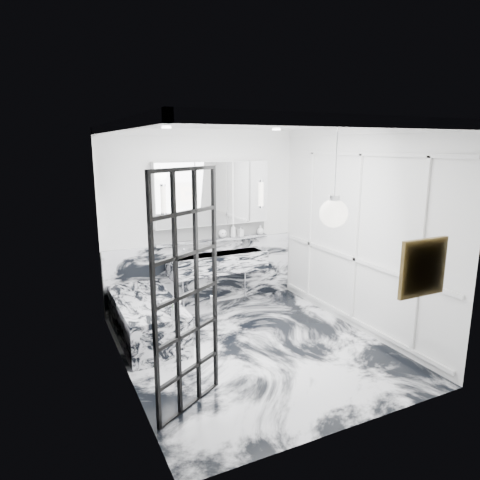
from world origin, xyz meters
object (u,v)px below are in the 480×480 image
trough_sink (218,263)px  mirror_cabinet (213,193)px  bathtub (146,319)px  crittall_door (187,295)px

trough_sink → mirror_cabinet: size_ratio=0.84×
mirror_cabinet → bathtub: mirror_cabinet is taller
crittall_door → bathtub: (-0.01, 1.72, -0.90)m
crittall_door → trough_sink: 2.75m
crittall_door → mirror_cabinet: (1.31, 2.55, 0.64)m
mirror_cabinet → bathtub: 2.20m
trough_sink → bathtub: trough_sink is taller
bathtub → trough_sink: bearing=26.5°
mirror_cabinet → bathtub: bearing=-147.9°
crittall_door → trough_sink: bearing=30.1°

